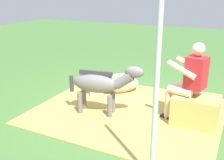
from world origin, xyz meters
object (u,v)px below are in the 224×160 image
Objects in this scene: hay_bale at (195,111)px; pony_lying at (115,85)px; person_seated at (188,79)px; pony_standing at (101,84)px; tent_pole_left at (156,92)px.

pony_lying is at bearing -21.32° from hay_bale.
person_seated is 1.19× the size of pony_lying.
tent_pole_left is at bearing 137.25° from pony_standing.
pony_lying is (1.82, -0.71, -0.06)m from hay_bale.
tent_pole_left is at bearing 124.66° from pony_lying.
pony_lying is (0.23, -1.06, -0.39)m from pony_standing.
pony_lying is at bearing -77.55° from pony_standing.
pony_lying is (1.66, -0.68, -0.58)m from person_seated.
hay_bale is 0.54m from person_seated.
person_seated is 1.03× the size of pony_standing.
hay_bale is at bearing 158.68° from pony_lying.
pony_standing is at bearing 12.54° from hay_bale.
pony_standing is (1.58, 0.35, 0.33)m from hay_bale.
person_seated is at bearing -8.99° from hay_bale.
tent_pole_left reaches higher than hay_bale.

